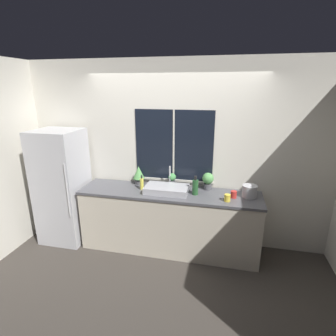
% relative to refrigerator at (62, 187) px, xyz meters
% --- Properties ---
extents(ground_plane, '(14.00, 14.00, 0.00)m').
position_rel_refrigerator_xyz_m(ground_plane, '(1.65, -0.24, -0.86)').
color(ground_plane, '#38332D').
extents(wall_back, '(8.00, 0.09, 2.70)m').
position_rel_refrigerator_xyz_m(wall_back, '(1.65, 0.41, 0.49)').
color(wall_back, silver).
rests_on(wall_back, ground_plane).
extents(wall_left, '(0.06, 7.00, 2.70)m').
position_rel_refrigerator_xyz_m(wall_left, '(-0.61, 1.26, 0.49)').
color(wall_left, silver).
rests_on(wall_left, ground_plane).
extents(wall_right, '(0.06, 7.00, 2.70)m').
position_rel_refrigerator_xyz_m(wall_right, '(3.91, 1.26, 0.49)').
color(wall_right, silver).
rests_on(wall_right, ground_plane).
extents(counter, '(2.55, 0.60, 0.90)m').
position_rel_refrigerator_xyz_m(counter, '(1.65, 0.05, -0.41)').
color(counter, beige).
rests_on(counter, ground_plane).
extents(refrigerator, '(0.65, 0.64, 1.73)m').
position_rel_refrigerator_xyz_m(refrigerator, '(0.00, 0.00, 0.00)').
color(refrigerator, '#B7B7BC').
rests_on(refrigerator, ground_plane).
extents(sink, '(0.60, 0.40, 0.32)m').
position_rel_refrigerator_xyz_m(sink, '(1.62, 0.03, 0.09)').
color(sink, '#ADADB2').
rests_on(sink, counter).
extents(potted_plant_left, '(0.17, 0.17, 0.27)m').
position_rel_refrigerator_xyz_m(potted_plant_left, '(1.14, 0.27, 0.20)').
color(potted_plant_left, '#4C4C51').
rests_on(potted_plant_left, counter).
extents(potted_plant_center, '(0.11, 0.11, 0.20)m').
position_rel_refrigerator_xyz_m(potted_plant_center, '(1.65, 0.27, 0.15)').
color(potted_plant_center, '#4C4C51').
rests_on(potted_plant_center, counter).
extents(potted_plant_right, '(0.16, 0.16, 0.25)m').
position_rel_refrigerator_xyz_m(potted_plant_right, '(2.17, 0.27, 0.18)').
color(potted_plant_right, '#4C4C51').
rests_on(potted_plant_right, counter).
extents(soap_bottle, '(0.05, 0.05, 0.21)m').
position_rel_refrigerator_xyz_m(soap_bottle, '(1.25, 0.07, 0.13)').
color(soap_bottle, '#DBD14C').
rests_on(soap_bottle, counter).
extents(bottle_tall, '(0.08, 0.08, 0.27)m').
position_rel_refrigerator_xyz_m(bottle_tall, '(2.02, 0.04, 0.15)').
color(bottle_tall, '#235128').
rests_on(bottle_tall, counter).
extents(mug_yellow, '(0.08, 0.08, 0.09)m').
position_rel_refrigerator_xyz_m(mug_yellow, '(2.45, -0.09, 0.09)').
color(mug_yellow, gold).
rests_on(mug_yellow, counter).
extents(mug_red, '(0.08, 0.08, 0.09)m').
position_rel_refrigerator_xyz_m(mug_red, '(2.53, 0.04, 0.09)').
color(mug_red, '#B72D28').
rests_on(mug_red, counter).
extents(kettle, '(0.19, 0.19, 0.18)m').
position_rel_refrigerator_xyz_m(kettle, '(2.73, 0.11, 0.13)').
color(kettle, '#B2B2B7').
rests_on(kettle, counter).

